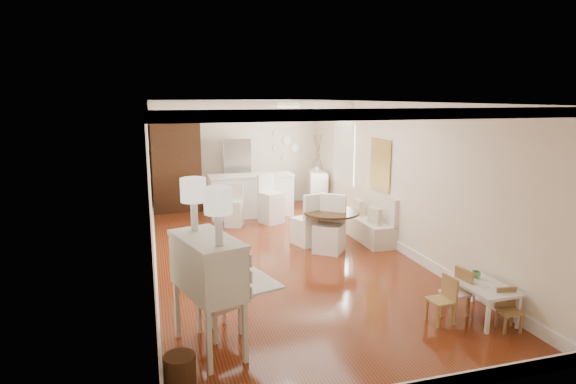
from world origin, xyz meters
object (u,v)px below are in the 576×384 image
wicker_basket (180,370)px  kids_chair_c (510,310)px  secretary_bureau (208,294)px  bar_stool_right (271,199)px  slip_chair_far (308,218)px  pantry_cabinet (176,166)px  kids_chair_a (441,300)px  fridge (250,173)px  gustavian_armchair (219,303)px  kids_table (480,300)px  bar_stool_left (234,206)px  sideboard (318,189)px  kids_chair_b (455,292)px  slip_chair_near (329,224)px  breakfast_counter (251,195)px  dining_table (331,230)px

wicker_basket → kids_chair_c: bearing=0.7°
secretary_bureau → bar_stool_right: 5.73m
slip_chair_far → pantry_cabinet: bearing=-76.7°
kids_chair_a → wicker_basket: bearing=-85.2°
bar_stool_right → fridge: bearing=68.6°
gustavian_armchair → kids_table: bearing=-123.8°
bar_stool_left → bar_stool_right: 0.88m
gustavian_armchair → wicker_basket: (-0.54, -0.97, -0.24)m
gustavian_armchair → sideboard: 7.17m
kids_chair_c → bar_stool_left: bearing=123.2°
secretary_bureau → bar_stool_left: (1.20, 5.28, -0.21)m
wicker_basket → kids_chair_c: kids_chair_c is taller
kids_chair_c → bar_stool_right: 6.14m
secretary_bureau → bar_stool_left: size_ratio=1.44×
wicker_basket → kids_chair_b: (3.65, 0.61, 0.16)m
wicker_basket → kids_chair_b: bearing=9.6°
sideboard → bar_stool_left: bearing=-137.4°
slip_chair_far → fridge: fridge is taller
gustavian_armchair → bar_stool_right: (1.91, 5.00, 0.16)m
kids_chair_a → slip_chair_far: 3.76m
slip_chair_near → breakfast_counter: size_ratio=0.52×
bar_stool_right → fridge: size_ratio=0.63×
bar_stool_left → gustavian_armchair: bearing=-79.2°
secretary_bureau → kids_chair_a: (2.96, -0.15, -0.37)m
gustavian_armchair → sideboard: bearing=-54.8°
gustavian_armchair → bar_stool_left: bearing=-37.4°
gustavian_armchair → pantry_cabinet: 6.88m
kids_chair_b → slip_chair_far: (-0.90, 3.57, 0.20)m
kids_chair_a → kids_chair_c: kids_chair_a is taller
slip_chair_near → fridge: size_ratio=0.59×
gustavian_armchair → kids_chair_b: size_ratio=1.25×
kids_chair_b → pantry_cabinet: size_ratio=0.28×
gustavian_armchair → dining_table: 3.82m
wicker_basket → fridge: (2.35, 7.78, 0.74)m
kids_chair_c → slip_chair_far: slip_chair_far is taller
kids_chair_b → pantry_cabinet: bearing=-164.5°
wicker_basket → bar_stool_left: bar_stool_left is taller
bar_stool_right → kids_chair_c: bearing=-99.6°
pantry_cabinet → slip_chair_far: bearing=-57.6°
pantry_cabinet → kids_chair_c: bearing=-65.2°
kids_table → kids_chair_c: 0.44m
dining_table → slip_chair_far: (-0.36, 0.37, 0.16)m
bar_stool_right → pantry_cabinet: pantry_cabinet is taller
dining_table → slip_chair_near: bearing=-120.4°
pantry_cabinet → fridge: pantry_cabinet is taller
bar_stool_right → sideboard: bar_stool_right is taller
breakfast_counter → bar_stool_right: 0.82m
slip_chair_far → bar_stool_right: (-0.30, 1.79, 0.04)m
wicker_basket → pantry_cabinet: bearing=86.7°
secretary_bureau → kids_table: bearing=-19.1°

